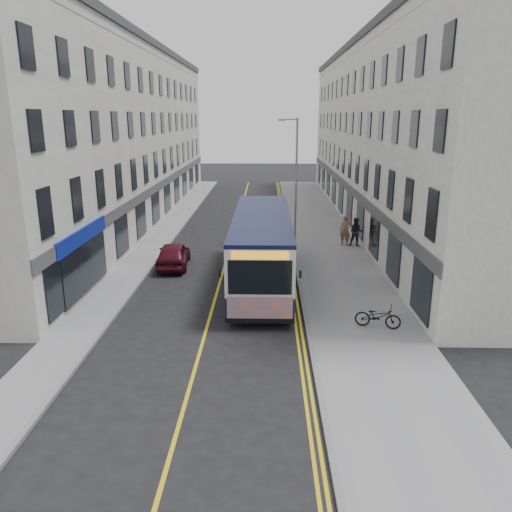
{
  "coord_description": "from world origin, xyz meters",
  "views": [
    {
      "loc": [
        2.37,
        -18.69,
        8.13
      ],
      "look_at": [
        1.85,
        4.42,
        1.6
      ],
      "focal_mm": 35.0,
      "sensor_mm": 36.0,
      "label": 1
    }
  ],
  "objects_px": {
    "bicycle": "(378,316)",
    "car_white": "(268,205)",
    "pedestrian_far": "(356,232)",
    "streetlamp": "(295,175)",
    "city_bus": "(262,246)",
    "car_maroon": "(173,254)",
    "pedestrian_near": "(345,230)"
  },
  "relations": [
    {
      "from": "streetlamp",
      "to": "car_white",
      "type": "relative_size",
      "value": 2.07
    },
    {
      "from": "pedestrian_far",
      "to": "car_white",
      "type": "relative_size",
      "value": 0.48
    },
    {
      "from": "city_bus",
      "to": "bicycle",
      "type": "xyz_separation_m",
      "value": [
        4.6,
        -5.75,
        -1.32
      ]
    },
    {
      "from": "bicycle",
      "to": "car_maroon",
      "type": "distance_m",
      "value": 12.69
    },
    {
      "from": "streetlamp",
      "to": "bicycle",
      "type": "distance_m",
      "value": 15.24
    },
    {
      "from": "streetlamp",
      "to": "car_white",
      "type": "distance_m",
      "value": 10.96
    },
    {
      "from": "streetlamp",
      "to": "city_bus",
      "type": "height_order",
      "value": "streetlamp"
    },
    {
      "from": "streetlamp",
      "to": "car_maroon",
      "type": "relative_size",
      "value": 1.95
    },
    {
      "from": "city_bus",
      "to": "bicycle",
      "type": "height_order",
      "value": "city_bus"
    },
    {
      "from": "streetlamp",
      "to": "pedestrian_far",
      "type": "xyz_separation_m",
      "value": [
        3.83,
        -1.96,
        -3.34
      ]
    },
    {
      "from": "pedestrian_far",
      "to": "car_white",
      "type": "bearing_deg",
      "value": 120.94
    },
    {
      "from": "streetlamp",
      "to": "city_bus",
      "type": "distance_m",
      "value": 9.36
    },
    {
      "from": "streetlamp",
      "to": "car_maroon",
      "type": "xyz_separation_m",
      "value": [
        -6.99,
        -6.16,
        -3.69
      ]
    },
    {
      "from": "bicycle",
      "to": "pedestrian_far",
      "type": "height_order",
      "value": "pedestrian_far"
    },
    {
      "from": "bicycle",
      "to": "pedestrian_near",
      "type": "relative_size",
      "value": 0.92
    },
    {
      "from": "car_white",
      "to": "bicycle",
      "type": "bearing_deg",
      "value": -73.82
    },
    {
      "from": "car_white",
      "to": "car_maroon",
      "type": "height_order",
      "value": "car_maroon"
    },
    {
      "from": "bicycle",
      "to": "car_maroon",
      "type": "relative_size",
      "value": 0.43
    },
    {
      "from": "pedestrian_far",
      "to": "streetlamp",
      "type": "bearing_deg",
      "value": 159.16
    },
    {
      "from": "pedestrian_near",
      "to": "car_white",
      "type": "bearing_deg",
      "value": 135.39
    },
    {
      "from": "streetlamp",
      "to": "pedestrian_far",
      "type": "distance_m",
      "value": 5.44
    },
    {
      "from": "pedestrian_near",
      "to": "city_bus",
      "type": "bearing_deg",
      "value": -103.45
    },
    {
      "from": "streetlamp",
      "to": "pedestrian_far",
      "type": "height_order",
      "value": "streetlamp"
    },
    {
      "from": "bicycle",
      "to": "car_white",
      "type": "distance_m",
      "value": 25.06
    },
    {
      "from": "city_bus",
      "to": "bicycle",
      "type": "bearing_deg",
      "value": -51.33
    },
    {
      "from": "streetlamp",
      "to": "pedestrian_far",
      "type": "bearing_deg",
      "value": -27.07
    },
    {
      "from": "pedestrian_near",
      "to": "bicycle",
      "type": "bearing_deg",
      "value": -70.04
    },
    {
      "from": "streetlamp",
      "to": "bicycle",
      "type": "height_order",
      "value": "streetlamp"
    },
    {
      "from": "city_bus",
      "to": "pedestrian_near",
      "type": "relative_size",
      "value": 6.21
    },
    {
      "from": "city_bus",
      "to": "streetlamp",
      "type": "bearing_deg",
      "value": 76.82
    },
    {
      "from": "pedestrian_near",
      "to": "pedestrian_far",
      "type": "relative_size",
      "value": 1.04
    },
    {
      "from": "car_maroon",
      "to": "streetlamp",
      "type": "bearing_deg",
      "value": -142.27
    }
  ]
}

